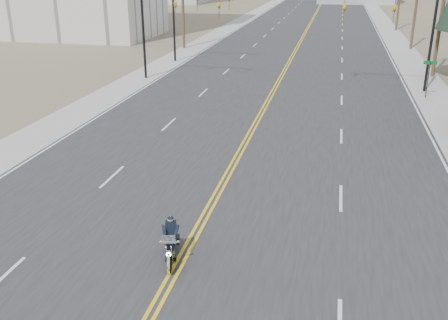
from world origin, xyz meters
TOP-DOWN VIEW (x-y plane):
  - road at (0.00, 70.00)m, footprint 20.00×200.00m
  - sidewalk_left at (-11.50, 70.00)m, footprint 3.00×200.00m
  - sidewalk_right at (11.50, 70.00)m, footprint 3.00×200.00m
  - traffic_mast_left at (-8.98, 32.00)m, footprint 7.10×0.26m
  - traffic_mast_right at (8.98, 32.00)m, footprint 7.10×0.26m
  - traffic_mast_far at (-9.31, 40.00)m, footprint 6.10×0.26m
  - street_sign at (10.80, 30.00)m, footprint 0.90×0.06m
  - utility_pole_c at (12.50, 38.00)m, footprint 2.20×0.30m
  - motorcyclist at (-0.31, 6.17)m, footprint 1.22×2.01m

SIDE VIEW (x-z plane):
  - road at x=0.00m, z-range 0.00..0.01m
  - sidewalk_left at x=-11.50m, z-range 0.00..0.01m
  - sidewalk_right at x=11.50m, z-range 0.00..0.01m
  - motorcyclist at x=-0.31m, z-range 0.00..1.46m
  - street_sign at x=10.80m, z-range 0.49..3.12m
  - traffic_mast_far at x=-9.31m, z-range 1.37..8.37m
  - traffic_mast_left at x=-8.98m, z-range 1.44..8.44m
  - traffic_mast_right at x=8.98m, z-range 1.44..8.44m
  - utility_pole_c at x=12.50m, z-range 0.23..11.23m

